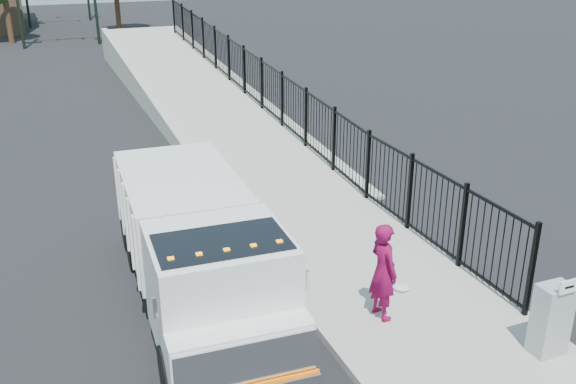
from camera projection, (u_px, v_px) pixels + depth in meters
name	position (u px, v px, depth m)	size (l,w,h in m)	color
ground	(302.00, 305.00, 12.20)	(120.00, 120.00, 0.00)	black
sidewalk	(449.00, 337.00, 11.13)	(3.55, 12.00, 0.12)	#9E998E
curb	(350.00, 362.00, 10.45)	(0.30, 12.00, 0.16)	#ADAAA3
ramp	(197.00, 103.00, 26.68)	(3.95, 24.00, 1.70)	#9E998E
iron_fence	(262.00, 100.00, 23.41)	(0.10, 28.00, 1.80)	black
truck	(197.00, 245.00, 11.62)	(2.51, 6.91, 2.34)	black
worker	(383.00, 271.00, 11.31)	(0.67, 0.44, 1.83)	maroon
utility_cabinet	(551.00, 319.00, 10.41)	(0.55, 0.40, 1.25)	gray
arrow_sign	(569.00, 287.00, 9.94)	(0.35, 0.04, 0.22)	white
debris	(401.00, 287.00, 12.50)	(0.35, 0.35, 0.09)	silver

